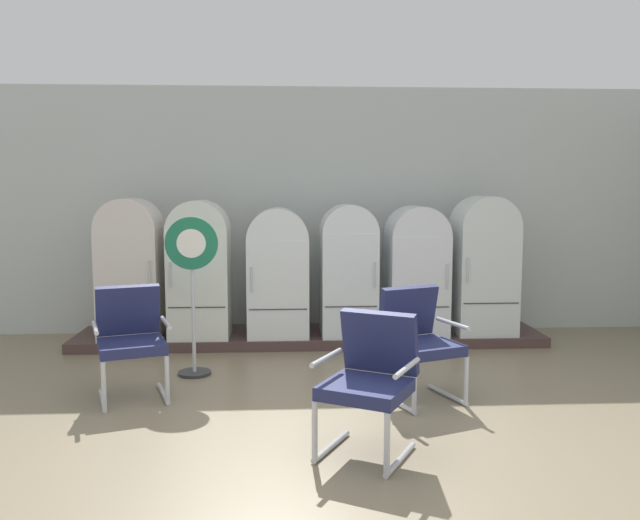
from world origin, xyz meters
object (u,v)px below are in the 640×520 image
(refrigerator_1, at_px, (199,265))
(armchair_center, at_px, (370,374))
(refrigerator_2, at_px, (278,269))
(sign_stand, at_px, (193,294))
(refrigerator_0, at_px, (131,264))
(armchair_right, at_px, (418,336))
(refrigerator_3, at_px, (348,266))
(armchair_left, at_px, (131,335))
(refrigerator_4, at_px, (416,266))
(refrigerator_5, at_px, (484,261))

(refrigerator_1, bearing_deg, armchair_center, -63.27)
(refrigerator_2, relative_size, sign_stand, 0.96)
(refrigerator_0, height_order, armchair_right, refrigerator_0)
(refrigerator_3, bearing_deg, armchair_left, -138.85)
(refrigerator_1, distance_m, refrigerator_4, 2.51)
(refrigerator_0, distance_m, armchair_center, 3.89)
(refrigerator_3, xyz_separation_m, sign_stand, (-1.62, -1.20, -0.12))
(armchair_right, bearing_deg, refrigerator_5, 59.30)
(armchair_center, bearing_deg, refrigerator_5, 60.62)
(refrigerator_5, bearing_deg, sign_stand, -159.65)
(refrigerator_1, xyz_separation_m, sign_stand, (0.08, -1.18, -0.14))
(sign_stand, bearing_deg, refrigerator_1, 94.09)
(refrigerator_4, height_order, armchair_left, refrigerator_4)
(refrigerator_1, bearing_deg, armchair_right, -43.12)
(refrigerator_1, bearing_deg, sign_stand, -85.91)
(armchair_left, bearing_deg, armchair_center, -33.92)
(refrigerator_1, distance_m, sign_stand, 1.19)
(refrigerator_5, distance_m, armchair_right, 2.36)
(refrigerator_0, relative_size, refrigerator_3, 1.05)
(armchair_right, bearing_deg, sign_stand, 158.42)
(refrigerator_2, height_order, armchair_left, refrigerator_2)
(refrigerator_4, bearing_deg, refrigerator_3, -179.05)
(refrigerator_0, bearing_deg, sign_stand, -54.12)
(refrigerator_4, bearing_deg, armchair_left, -147.54)
(refrigerator_2, distance_m, armchair_center, 3.20)
(refrigerator_0, height_order, refrigerator_5, refrigerator_5)
(refrigerator_5, xyz_separation_m, armchair_right, (-1.18, -1.99, -0.42))
(refrigerator_0, distance_m, refrigerator_1, 0.77)
(refrigerator_1, distance_m, refrigerator_3, 1.71)
(refrigerator_4, xyz_separation_m, sign_stand, (-2.42, -1.22, -0.10))
(refrigerator_3, relative_size, sign_stand, 0.98)
(refrigerator_4, xyz_separation_m, armchair_right, (-0.39, -2.02, -0.35))
(refrigerator_3, height_order, refrigerator_5, refrigerator_5)
(refrigerator_0, height_order, armchair_center, refrigerator_0)
(armchair_left, xyz_separation_m, sign_stand, (0.46, 0.61, 0.25))
(sign_stand, bearing_deg, armchair_center, -52.40)
(refrigerator_2, relative_size, armchair_left, 1.53)
(refrigerator_5, distance_m, armchair_left, 4.11)
(refrigerator_1, relative_size, refrigerator_3, 1.03)
(refrigerator_2, height_order, armchair_center, refrigerator_2)
(armchair_left, bearing_deg, refrigerator_4, 32.46)
(refrigerator_2, xyz_separation_m, refrigerator_3, (0.81, -0.00, 0.03))
(sign_stand, bearing_deg, refrigerator_3, 36.57)
(refrigerator_0, xyz_separation_m, refrigerator_4, (3.28, 0.03, -0.05))
(refrigerator_1, bearing_deg, refrigerator_3, 0.95)
(refrigerator_2, height_order, refrigerator_5, refrigerator_5)
(refrigerator_5, bearing_deg, refrigerator_4, 178.12)
(armchair_center, distance_m, sign_stand, 2.42)
(armchair_right, bearing_deg, refrigerator_0, 145.43)
(refrigerator_0, bearing_deg, refrigerator_4, 0.55)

